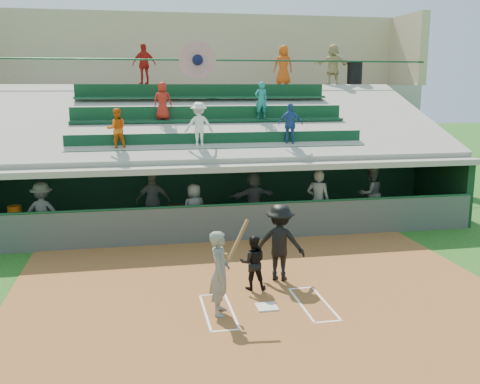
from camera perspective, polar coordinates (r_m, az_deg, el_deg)
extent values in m
plane|color=#1C4F16|center=(11.48, 2.87, -12.29)|extent=(100.00, 100.00, 0.00)
cube|color=brown|center=(11.92, 2.28, -11.31)|extent=(11.00, 9.00, 0.02)
cube|color=silver|center=(11.46, 2.87, -12.13)|extent=(0.43, 0.43, 0.03)
cube|color=white|center=(11.32, -0.91, -12.49)|extent=(0.05, 1.80, 0.01)
cube|color=white|center=(11.66, 6.53, -11.84)|extent=(0.05, 1.80, 0.01)
cube|color=white|center=(11.25, -3.74, -12.68)|extent=(0.05, 1.80, 0.01)
cube|color=white|center=(11.83, 9.12, -11.57)|extent=(0.05, 1.80, 0.01)
cube|color=silver|center=(12.10, -2.98, -10.89)|extent=(0.60, 0.05, 0.01)
cube|color=white|center=(12.53, 6.50, -10.15)|extent=(0.60, 0.05, 0.01)
cube|color=white|center=(10.48, -1.55, -14.55)|extent=(0.60, 0.05, 0.01)
cube|color=white|center=(10.97, 9.38, -13.48)|extent=(0.60, 0.05, 0.01)
cube|color=gray|center=(17.74, -2.35, -3.63)|extent=(16.00, 3.50, 0.04)
cube|color=gray|center=(23.95, -4.85, 5.78)|extent=(20.00, 3.00, 4.60)
cube|color=#4A4F4A|center=(15.94, -1.42, -3.38)|extent=(16.00, 0.06, 1.10)
cylinder|color=#143F22|center=(15.80, -1.43, -1.38)|extent=(16.00, 0.08, 0.08)
cube|color=black|center=(19.20, -3.17, 0.81)|extent=(16.00, 0.25, 2.20)
cube|color=black|center=(20.27, 20.58, 0.66)|extent=(0.25, 3.50, 2.20)
cube|color=gray|center=(17.31, -2.41, 3.36)|extent=(16.40, 3.90, 0.18)
cube|color=#9A988C|center=(20.90, -3.83, 1.81)|extent=(16.40, 3.50, 2.30)
cube|color=gray|center=(22.37, -4.40, 5.40)|extent=(16.40, 0.30, 4.60)
cube|color=gray|center=(19.01, -3.29, 7.85)|extent=(16.40, 6.51, 2.37)
cube|color=#0D3A1D|center=(16.71, -2.14, 4.63)|extent=(9.40, 0.42, 0.08)
cube|color=#0B321F|center=(16.88, -2.25, 5.58)|extent=(9.40, 0.06, 0.45)
cube|color=#0C3620|center=(18.52, -3.07, 7.61)|extent=(9.40, 0.42, 0.08)
cube|color=#0C391E|center=(18.70, -3.17, 8.44)|extent=(9.40, 0.06, 0.45)
cube|color=#0D3922|center=(20.37, -3.85, 10.04)|extent=(9.40, 0.42, 0.08)
cube|color=#0C351B|center=(20.56, -3.93, 10.78)|extent=(9.40, 0.06, 0.45)
imported|color=#D6580C|center=(16.56, -13.03, 6.56)|extent=(0.65, 0.54, 1.23)
imported|color=white|center=(16.66, -4.42, 7.13)|extent=(0.95, 0.60, 1.40)
imported|color=#23448D|center=(17.24, 5.40, 7.17)|extent=(0.84, 0.51, 1.34)
imported|color=#A61C13|center=(18.43, -8.25, 9.58)|extent=(0.70, 0.54, 1.26)
imported|color=#1C7E7B|center=(18.91, 2.26, 9.74)|extent=(0.50, 0.36, 1.27)
cylinder|color=#144127|center=(22.37, -4.56, 13.86)|extent=(20.00, 0.07, 0.07)
cylinder|color=#AD181F|center=(22.35, -4.56, 13.86)|extent=(1.50, 0.06, 1.50)
sphere|color=#0C1033|center=(22.32, -4.55, 13.87)|extent=(0.44, 0.44, 0.44)
cube|color=tan|center=(25.38, -5.38, 14.90)|extent=(20.00, 0.40, 3.20)
cube|color=tan|center=(26.87, 17.43, 14.24)|extent=(0.40, 3.00, 3.20)
imported|color=#60625C|center=(10.88, -2.17, -8.60)|extent=(0.56, 0.71, 1.74)
cylinder|color=brown|center=(10.57, -0.19, -5.13)|extent=(0.56, 0.54, 0.75)
sphere|color=olive|center=(10.78, -1.50, -6.76)|extent=(0.10, 0.10, 0.10)
imported|color=black|center=(12.22, 1.39, -7.53)|extent=(0.67, 0.55, 1.25)
imported|color=black|center=(12.76, 4.28, -5.37)|extent=(1.36, 1.11, 1.83)
cube|color=olive|center=(18.80, -2.08, -2.05)|extent=(13.08, 5.70, 0.42)
cube|color=silver|center=(17.16, -22.64, -3.80)|extent=(0.93, 0.82, 0.68)
cylinder|color=#C5570B|center=(17.12, -22.91, -2.01)|extent=(0.39, 0.39, 0.39)
imported|color=#585A55|center=(16.75, -20.31, -2.03)|extent=(1.21, 0.77, 1.78)
imported|color=#61645E|center=(17.32, -9.25, -0.95)|extent=(1.10, 0.50, 1.84)
imported|color=slate|center=(16.53, -4.90, -1.86)|extent=(0.90, 0.73, 1.60)
imported|color=#575954|center=(17.76, 1.46, -0.63)|extent=(1.70, 0.82, 1.76)
imported|color=#575954|center=(16.95, 8.33, -0.95)|extent=(0.86, 0.78, 1.97)
imported|color=#5F625D|center=(18.76, 13.78, -0.16)|extent=(1.01, 0.84, 1.85)
cylinder|color=black|center=(24.50, 12.12, 12.23)|extent=(0.65, 0.65, 0.97)
imported|color=#B21A14|center=(22.92, -10.17, 13.26)|extent=(1.06, 0.69, 1.68)
imported|color=#CE460C|center=(24.22, 4.64, 13.33)|extent=(0.86, 0.58, 1.72)
imported|color=tan|center=(24.19, 9.88, 13.24)|extent=(1.64, 0.57, 1.75)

